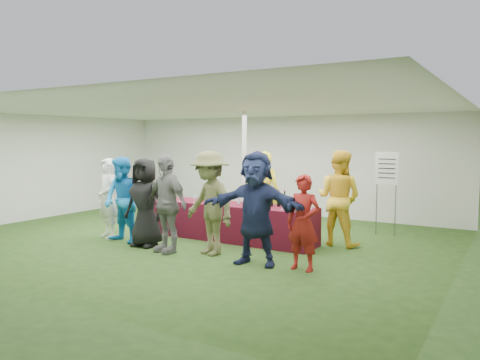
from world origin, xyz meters
The scene contains 18 objects.
ground centered at (0.00, 0.00, 0.00)m, with size 60.00×60.00×0.00m, color #284719.
tent centered at (0.50, 1.20, 1.35)m, with size 10.00×10.00×10.00m.
serving_table centered at (0.71, 0.33, 0.38)m, with size 3.60×0.80×0.75m, color #551220.
wine_bottles centered at (1.43, 0.48, 0.87)m, with size 0.85×0.15×0.32m.
wine_glasses centered at (0.19, 0.07, 0.86)m, with size 2.74×0.16×0.16m.
water_bottle centered at (0.83, 0.41, 0.85)m, with size 0.07×0.07×0.23m.
bar_towel centered at (2.29, 0.38, 0.77)m, with size 0.25×0.18×0.03m, color white.
dump_bucket centered at (2.29, 0.11, 0.84)m, with size 0.24×0.24×0.18m, color slate.
wine_list_sign centered at (3.31, 2.44, 1.32)m, with size 0.50×0.03×1.80m.
staff_pourer centered at (1.17, 0.91, 0.91)m, with size 0.67×0.44×1.83m, color yellow.
staff_back centered at (2.76, 1.00, 0.93)m, with size 0.91×0.71×1.86m, color yellow.
customer_0 centered at (-1.63, -0.83, 0.84)m, with size 0.61×0.40×1.68m, color white.
customer_1 centered at (-1.02, -1.01, 0.86)m, with size 0.84×0.65×1.73m, color #1583D1.
customer_2 centered at (-0.43, -1.01, 0.86)m, with size 0.84×0.54×1.71m, color black.
customer_3 centered at (0.23, -1.17, 0.90)m, with size 1.05×0.44×1.80m, color slate.
customer_4 centered at (1.02, -0.92, 0.93)m, with size 1.21×0.69×1.87m, color brown.
customer_5 centered at (2.06, -1.08, 0.94)m, with size 1.75×0.56×1.89m, color #1A2347.
customer_6 centered at (2.87, -0.99, 0.76)m, with size 0.56×0.37×1.53m, color maroon.
Camera 1 is at (5.76, -7.74, 2.07)m, focal length 35.00 mm.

